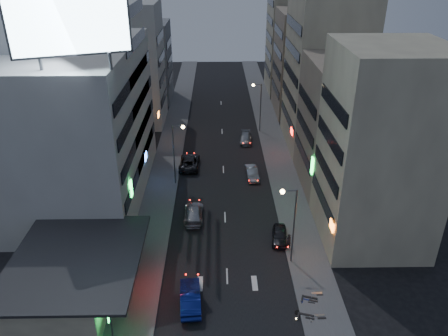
{
  "coord_description": "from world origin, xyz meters",
  "views": [
    {
      "loc": [
        -0.83,
        -27.85,
        27.47
      ],
      "look_at": [
        -0.07,
        16.39,
        5.09
      ],
      "focal_mm": 35.0,
      "sensor_mm": 36.0,
      "label": 1
    }
  ],
  "objects_px": {
    "road_car_blue": "(190,297)",
    "scooter_blue": "(316,296)",
    "scooter_black_b": "(319,293)",
    "scooter_silver_a": "(325,309)",
    "scooter_silver_b": "(323,288)",
    "parked_car_right_mid": "(252,173)",
    "parked_car_left": "(189,162)",
    "person": "(288,241)",
    "scooter_black_a": "(315,310)",
    "parked_car_right_near": "(279,235)",
    "parked_car_right_far": "(246,138)",
    "road_car_silver": "(194,213)"
  },
  "relations": [
    {
      "from": "road_car_blue",
      "to": "scooter_black_a",
      "type": "xyz_separation_m",
      "value": [
        10.4,
        -1.59,
        -0.07
      ]
    },
    {
      "from": "scooter_black_b",
      "to": "scooter_silver_a",
      "type": "bearing_deg",
      "value": -158.22
    },
    {
      "from": "scooter_silver_b",
      "to": "parked_car_right_near",
      "type": "bearing_deg",
      "value": 18.15
    },
    {
      "from": "scooter_silver_a",
      "to": "person",
      "type": "bearing_deg",
      "value": 9.19
    },
    {
      "from": "parked_car_right_far",
      "to": "scooter_black_b",
      "type": "distance_m",
      "value": 34.85
    },
    {
      "from": "person",
      "to": "scooter_silver_b",
      "type": "height_order",
      "value": "person"
    },
    {
      "from": "parked_car_right_mid",
      "to": "scooter_black_b",
      "type": "distance_m",
      "value": 23.08
    },
    {
      "from": "scooter_blue",
      "to": "scooter_black_b",
      "type": "distance_m",
      "value": 0.42
    },
    {
      "from": "road_car_silver",
      "to": "parked_car_right_mid",
      "type": "bearing_deg",
      "value": -127.07
    },
    {
      "from": "parked_car_right_mid",
      "to": "road_car_blue",
      "type": "height_order",
      "value": "road_car_blue"
    },
    {
      "from": "parked_car_left",
      "to": "person",
      "type": "bearing_deg",
      "value": 121.58
    },
    {
      "from": "parked_car_left",
      "to": "person",
      "type": "relative_size",
      "value": 3.38
    },
    {
      "from": "scooter_silver_a",
      "to": "scooter_blue",
      "type": "bearing_deg",
      "value": 14.06
    },
    {
      "from": "parked_car_right_mid",
      "to": "scooter_black_b",
      "type": "height_order",
      "value": "parked_car_right_mid"
    },
    {
      "from": "person",
      "to": "parked_car_right_near",
      "type": "bearing_deg",
      "value": -87.51
    },
    {
      "from": "scooter_silver_a",
      "to": "scooter_blue",
      "type": "relative_size",
      "value": 1.18
    },
    {
      "from": "scooter_silver_a",
      "to": "scooter_silver_b",
      "type": "xyz_separation_m",
      "value": [
        0.37,
        2.63,
        -0.1
      ]
    },
    {
      "from": "road_car_blue",
      "to": "scooter_silver_a",
      "type": "distance_m",
      "value": 11.35
    },
    {
      "from": "parked_car_left",
      "to": "scooter_black_b",
      "type": "bearing_deg",
      "value": 117.14
    },
    {
      "from": "road_car_blue",
      "to": "scooter_black_a",
      "type": "height_order",
      "value": "road_car_blue"
    },
    {
      "from": "parked_car_left",
      "to": "road_car_blue",
      "type": "xyz_separation_m",
      "value": [
        1.49,
        -26.42,
        0.01
      ]
    },
    {
      "from": "scooter_black_b",
      "to": "scooter_silver_b",
      "type": "height_order",
      "value": "scooter_black_b"
    },
    {
      "from": "scooter_silver_a",
      "to": "scooter_black_b",
      "type": "distance_m",
      "value": 1.88
    },
    {
      "from": "scooter_black_a",
      "to": "scooter_silver_b",
      "type": "xyz_separation_m",
      "value": [
        1.22,
        2.74,
        -0.12
      ]
    },
    {
      "from": "parked_car_right_mid",
      "to": "parked_car_right_far",
      "type": "distance_m",
      "value": 11.89
    },
    {
      "from": "parked_car_right_near",
      "to": "scooter_black_a",
      "type": "relative_size",
      "value": 1.88
    },
    {
      "from": "parked_car_right_far",
      "to": "road_car_silver",
      "type": "distance_m",
      "value": 22.79
    },
    {
      "from": "road_car_blue",
      "to": "scooter_blue",
      "type": "xyz_separation_m",
      "value": [
        10.8,
        0.14,
        -0.18
      ]
    },
    {
      "from": "road_car_blue",
      "to": "scooter_black_a",
      "type": "bearing_deg",
      "value": 166.74
    },
    {
      "from": "parked_car_right_near",
      "to": "scooter_blue",
      "type": "relative_size",
      "value": 2.29
    },
    {
      "from": "parked_car_right_far",
      "to": "scooter_black_a",
      "type": "distance_m",
      "value": 36.75
    },
    {
      "from": "parked_car_left",
      "to": "scooter_silver_b",
      "type": "distance_m",
      "value": 28.48
    },
    {
      "from": "scooter_black_a",
      "to": "scooter_silver_b",
      "type": "height_order",
      "value": "scooter_black_a"
    },
    {
      "from": "road_car_silver",
      "to": "scooter_silver_b",
      "type": "distance_m",
      "value": 17.08
    },
    {
      "from": "scooter_black_a",
      "to": "parked_car_right_far",
      "type": "bearing_deg",
      "value": 21.98
    },
    {
      "from": "road_car_blue",
      "to": "parked_car_right_near",
      "type": "bearing_deg",
      "value": -138.92
    },
    {
      "from": "scooter_black_a",
      "to": "scooter_blue",
      "type": "distance_m",
      "value": 1.78
    },
    {
      "from": "road_car_silver",
      "to": "scooter_black_a",
      "type": "height_order",
      "value": "road_car_silver"
    },
    {
      "from": "scooter_black_b",
      "to": "scooter_silver_b",
      "type": "distance_m",
      "value": 0.92
    },
    {
      "from": "parked_car_right_far",
      "to": "scooter_black_a",
      "type": "relative_size",
      "value": 2.2
    },
    {
      "from": "scooter_black_b",
      "to": "road_car_blue",
      "type": "bearing_deg",
      "value": 109.34
    },
    {
      "from": "parked_car_right_far",
      "to": "scooter_black_b",
      "type": "height_order",
      "value": "scooter_black_b"
    },
    {
      "from": "scooter_silver_a",
      "to": "scooter_silver_b",
      "type": "relative_size",
      "value": 1.2
    },
    {
      "from": "parked_car_right_mid",
      "to": "road_car_silver",
      "type": "bearing_deg",
      "value": -131.35
    },
    {
      "from": "parked_car_left",
      "to": "parked_car_right_far",
      "type": "relative_size",
      "value": 1.28
    },
    {
      "from": "parked_car_right_near",
      "to": "scooter_silver_b",
      "type": "bearing_deg",
      "value": -63.15
    },
    {
      "from": "parked_car_right_mid",
      "to": "scooter_black_a",
      "type": "distance_m",
      "value": 24.93
    },
    {
      "from": "parked_car_left",
      "to": "road_car_blue",
      "type": "height_order",
      "value": "road_car_blue"
    },
    {
      "from": "scooter_silver_b",
      "to": "scooter_black_b",
      "type": "bearing_deg",
      "value": 144.01
    },
    {
      "from": "parked_car_right_far",
      "to": "scooter_blue",
      "type": "xyz_separation_m",
      "value": [
        3.91,
        -34.85,
        -0.02
      ]
    }
  ]
}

